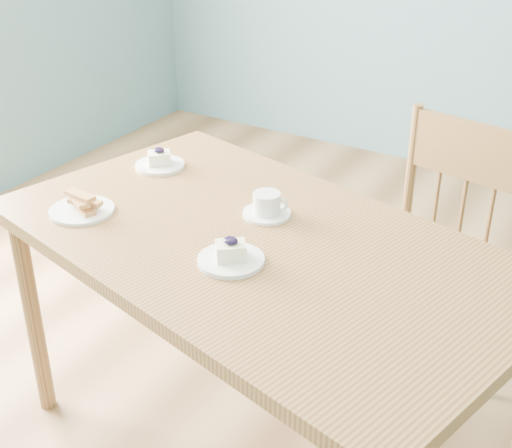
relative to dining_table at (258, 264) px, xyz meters
name	(u,v)px	position (x,y,z in m)	size (l,w,h in m)	color
room	(360,45)	(0.21, 0.14, 0.62)	(5.01, 5.01, 2.71)	#A1764B
dining_table	(258,264)	(0.00, 0.00, 0.00)	(1.68, 1.21, 0.81)	olive
dining_chair	(434,270)	(0.34, 0.58, -0.22)	(0.54, 0.52, 1.01)	olive
cheesecake_plate_near	(231,256)	(0.00, -0.14, 0.10)	(0.18, 0.18, 0.07)	silver
cheesecake_plate_far	(160,162)	(-0.54, 0.26, 0.10)	(0.17, 0.17, 0.07)	silver
coffee_cup	(267,206)	(-0.05, 0.14, 0.11)	(0.14, 0.14, 0.07)	silver
biscotti_plate	(81,206)	(-0.53, -0.13, 0.10)	(0.19, 0.19, 0.06)	silver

